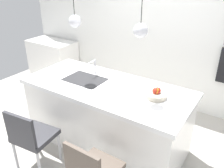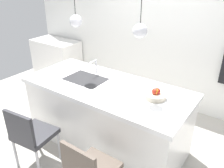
{
  "view_description": "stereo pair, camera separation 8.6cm",
  "coord_description": "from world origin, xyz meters",
  "views": [
    {
      "loc": [
        1.6,
        -2.27,
        2.31
      ],
      "look_at": [
        0.1,
        0.0,
        0.99
      ],
      "focal_mm": 37.57,
      "sensor_mm": 36.0,
      "label": 1
    },
    {
      "loc": [
        1.67,
        -2.22,
        2.31
      ],
      "look_at": [
        0.1,
        0.0,
        0.99
      ],
      "focal_mm": 37.57,
      "sensor_mm": 36.0,
      "label": 2
    }
  ],
  "objects": [
    {
      "name": "kitchen_island",
      "position": [
        0.0,
        0.0,
        0.47
      ],
      "size": [
        2.27,
        1.01,
        0.94
      ],
      "color": "white",
      "rests_on": "ground"
    },
    {
      "name": "fruit_bowl",
      "position": [
        0.68,
        0.07,
        0.98
      ],
      "size": [
        0.26,
        0.26,
        0.13
      ],
      "color": "beige",
      "rests_on": "kitchen_island"
    },
    {
      "name": "faucet",
      "position": [
        -0.35,
        0.21,
        1.08
      ],
      "size": [
        0.02,
        0.17,
        0.22
      ],
      "color": "silver",
      "rests_on": "kitchen_island"
    },
    {
      "name": "pendant_light_left",
      "position": [
        -0.47,
        0.0,
        1.73
      ],
      "size": [
        0.16,
        0.16,
        0.76
      ],
      "color": "silver"
    },
    {
      "name": "pendant_light_right",
      "position": [
        0.47,
        0.0,
        1.73
      ],
      "size": [
        0.16,
        0.16,
        0.76
      ],
      "color": "silver"
    },
    {
      "name": "floor",
      "position": [
        0.0,
        0.0,
        0.0
      ],
      "size": [
        6.6,
        6.6,
        0.0
      ],
      "primitive_type": "plane",
      "color": "#BCB7AD",
      "rests_on": "ground"
    },
    {
      "name": "side_counter",
      "position": [
        -2.4,
        1.28,
        0.44
      ],
      "size": [
        1.1,
        0.6,
        0.88
      ],
      "primitive_type": "cube",
      "color": "white",
      "rests_on": "ground"
    },
    {
      "name": "back_wall",
      "position": [
        0.0,
        1.65,
        1.3
      ],
      "size": [
        6.0,
        0.1,
        2.6
      ],
      "primitive_type": "cube",
      "color": "white",
      "rests_on": "ground"
    },
    {
      "name": "chair_near",
      "position": [
        -0.48,
        -0.91,
        0.5
      ],
      "size": [
        0.5,
        0.49,
        0.87
      ],
      "color": "#333338",
      "rests_on": "ground"
    },
    {
      "name": "sink_basin",
      "position": [
        -0.35,
        0.0,
        0.93
      ],
      "size": [
        0.56,
        0.4,
        0.02
      ],
      "primitive_type": "cube",
      "color": "#2D2D30",
      "rests_on": "kitchen_island"
    }
  ]
}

